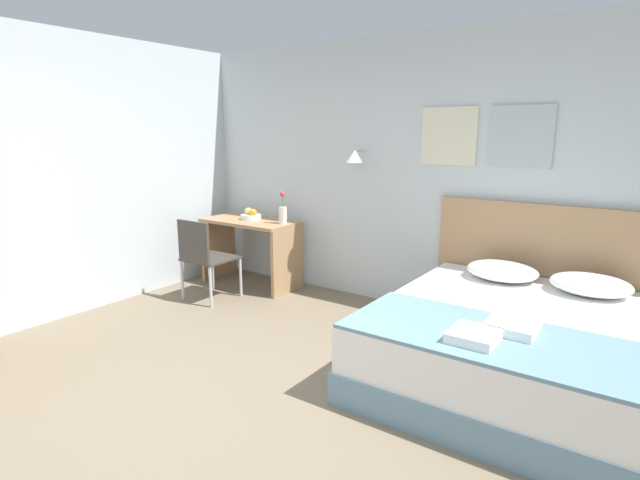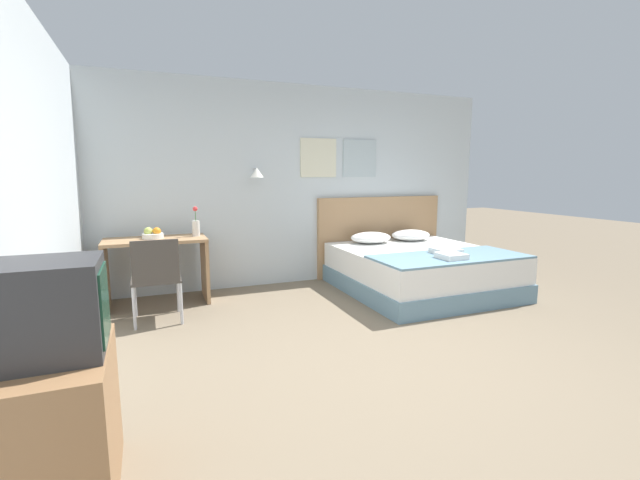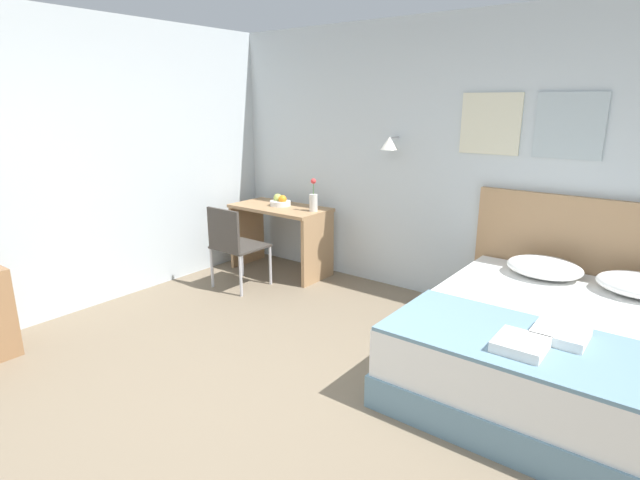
{
  "view_description": "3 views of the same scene",
  "coord_description": "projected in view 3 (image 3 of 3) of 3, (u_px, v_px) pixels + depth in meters",
  "views": [
    {
      "loc": [
        2.05,
        -1.75,
        1.75
      ],
      "look_at": [
        -0.44,
        1.8,
        0.8
      ],
      "focal_mm": 28.0,
      "sensor_mm": 36.0,
      "label": 1
    },
    {
      "loc": [
        -1.86,
        -2.77,
        1.49
      ],
      "look_at": [
        -0.14,
        1.47,
        0.78
      ],
      "focal_mm": 24.0,
      "sensor_mm": 36.0,
      "label": 2
    },
    {
      "loc": [
        1.87,
        -1.69,
        1.89
      ],
      "look_at": [
        -0.38,
        1.25,
        0.86
      ],
      "focal_mm": 28.0,
      "sensor_mm": 36.0,
      "label": 3
    }
  ],
  "objects": [
    {
      "name": "fruit_bowl",
      "position": [
        280.0,
        201.0,
        5.57
      ],
      "size": [
        0.23,
        0.23,
        0.13
      ],
      "color": "silver",
      "rests_on": "desk"
    },
    {
      "name": "pillow_left",
      "position": [
        544.0,
        267.0,
        3.98
      ],
      "size": [
        0.57,
        0.46,
        0.15
      ],
      "color": "white",
      "rests_on": "bed"
    },
    {
      "name": "pillow_right",
      "position": [
        640.0,
        285.0,
        3.59
      ],
      "size": [
        0.57,
        0.46,
        0.15
      ],
      "color": "white",
      "rests_on": "bed"
    },
    {
      "name": "headboard",
      "position": [
        597.0,
        270.0,
        4.03
      ],
      "size": [
        1.99,
        0.06,
        1.15
      ],
      "color": "#A87F56",
      "rests_on": "ground_plane"
    },
    {
      "name": "bed",
      "position": [
        562.0,
        353.0,
        3.34
      ],
      "size": [
        1.87,
        1.97,
        0.53
      ],
      "color": "#66899E",
      "rests_on": "ground_plane"
    },
    {
      "name": "throw_blanket",
      "position": [
        545.0,
        347.0,
        2.82
      ],
      "size": [
        1.81,
        0.79,
        0.02
      ],
      "color": "#66899E",
      "rests_on": "bed"
    },
    {
      "name": "folded_towel_near_foot",
      "position": [
        561.0,
        334.0,
        2.89
      ],
      "size": [
        0.29,
        0.29,
        0.06
      ],
      "color": "white",
      "rests_on": "throw_blanket"
    },
    {
      "name": "wall_back",
      "position": [
        451.0,
        163.0,
        4.65
      ],
      "size": [
        5.89,
        0.31,
        2.65
      ],
      "color": "silver",
      "rests_on": "ground_plane"
    },
    {
      "name": "ground_plane",
      "position": [
        242.0,
        438.0,
        2.9
      ],
      "size": [
        24.0,
        24.0,
        0.0
      ],
      "primitive_type": "plane",
      "color": "#756651"
    },
    {
      "name": "desk_chair",
      "position": [
        233.0,
        241.0,
        5.08
      ],
      "size": [
        0.47,
        0.47,
        0.86
      ],
      "color": "#3D3833",
      "rests_on": "ground_plane"
    },
    {
      "name": "folded_towel_mid_bed",
      "position": [
        521.0,
        344.0,
        2.76
      ],
      "size": [
        0.26,
        0.28,
        0.06
      ],
      "color": "white",
      "rests_on": "throw_blanket"
    },
    {
      "name": "desk",
      "position": [
        280.0,
        227.0,
        5.6
      ],
      "size": [
        1.11,
        0.57,
        0.76
      ],
      "color": "#A87F56",
      "rests_on": "ground_plane"
    },
    {
      "name": "flower_vase",
      "position": [
        313.0,
        200.0,
        5.26
      ],
      "size": [
        0.09,
        0.09,
        0.35
      ],
      "color": "silver",
      "rests_on": "desk"
    }
  ]
}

